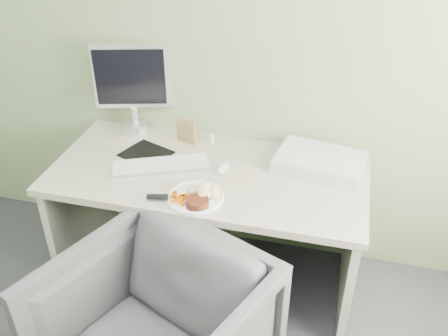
% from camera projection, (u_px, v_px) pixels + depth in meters
% --- Properties ---
extents(wall_back, '(3.50, 0.00, 3.50)m').
position_uv_depth(wall_back, '(226.00, 28.00, 2.50)').
color(wall_back, gray).
rests_on(wall_back, floor).
extents(desk, '(1.60, 0.75, 0.73)m').
position_uv_depth(desk, '(208.00, 200.00, 2.63)').
color(desk, '#B3A796').
rests_on(desk, floor).
extents(plate, '(0.27, 0.27, 0.01)m').
position_uv_depth(plate, '(196.00, 197.00, 2.33)').
color(plate, white).
rests_on(plate, desk).
extents(steak, '(0.14, 0.14, 0.03)m').
position_uv_depth(steak, '(197.00, 202.00, 2.26)').
color(steak, black).
rests_on(steak, plate).
extents(potato_pile, '(0.13, 0.10, 0.07)m').
position_uv_depth(potato_pile, '(204.00, 190.00, 2.31)').
color(potato_pile, tan).
rests_on(potato_pile, plate).
extents(carrot_heap, '(0.07, 0.06, 0.04)m').
position_uv_depth(carrot_heap, '(179.00, 197.00, 2.28)').
color(carrot_heap, '#FE6905').
rests_on(carrot_heap, plate).
extents(steak_knife, '(0.25, 0.08, 0.02)m').
position_uv_depth(steak_knife, '(166.00, 197.00, 2.30)').
color(steak_knife, silver).
rests_on(steak_knife, plate).
extents(mousepad, '(0.30, 0.28, 0.00)m').
position_uv_depth(mousepad, '(146.00, 154.00, 2.67)').
color(mousepad, black).
rests_on(mousepad, desk).
extents(keyboard, '(0.50, 0.33, 0.02)m').
position_uv_depth(keyboard, '(161.00, 166.00, 2.54)').
color(keyboard, white).
rests_on(keyboard, desk).
extents(computer_mouse, '(0.07, 0.10, 0.03)m').
position_uv_depth(computer_mouse, '(223.00, 168.00, 2.52)').
color(computer_mouse, white).
rests_on(computer_mouse, desk).
extents(photo_frame, '(0.11, 0.04, 0.14)m').
position_uv_depth(photo_frame, '(186.00, 131.00, 2.74)').
color(photo_frame, '#906343').
rests_on(photo_frame, desk).
extents(eyedrop_bottle, '(0.02, 0.02, 0.07)m').
position_uv_depth(eyedrop_bottle, '(212.00, 137.00, 2.76)').
color(eyedrop_bottle, white).
rests_on(eyedrop_bottle, desk).
extents(scanner, '(0.49, 0.37, 0.07)m').
position_uv_depth(scanner, '(320.00, 163.00, 2.53)').
color(scanner, '#B2B4BA').
rests_on(scanner, desk).
extents(monitor, '(0.42, 0.17, 0.51)m').
position_uv_depth(monitor, '(133.00, 84.00, 2.74)').
color(monitor, silver).
rests_on(monitor, desk).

